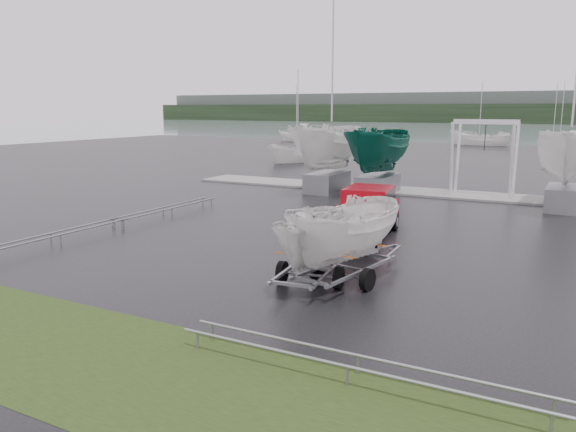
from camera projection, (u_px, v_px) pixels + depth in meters
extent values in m
plane|color=black|center=(347.00, 243.00, 19.98)|extent=(120.00, 120.00, 0.00)
plane|color=gray|center=(547.00, 133.00, 106.57)|extent=(300.00, 300.00, 0.00)
plane|color=black|center=(122.00, 365.00, 10.45)|extent=(40.00, 40.00, 0.00)
cube|color=gray|center=(435.00, 193.00, 31.23)|extent=(30.00, 3.00, 0.12)
cube|color=black|center=(564.00, 114.00, 166.62)|extent=(300.00, 8.00, 6.00)
cube|color=#4C5651|center=(566.00, 107.00, 173.17)|extent=(300.00, 6.00, 10.00)
cube|color=maroon|center=(363.00, 219.00, 20.55)|extent=(2.43, 5.37, 0.85)
cube|color=maroon|center=(369.00, 197.00, 21.29)|extent=(1.90, 2.25, 0.76)
cube|color=black|center=(369.00, 196.00, 21.28)|extent=(1.90, 2.03, 0.49)
cube|color=silver|center=(343.00, 242.00, 18.18)|extent=(1.81, 0.39, 0.31)
cylinder|color=black|center=(351.00, 219.00, 22.47)|extent=(0.36, 0.74, 0.72)
cylinder|color=black|center=(394.00, 222.00, 21.88)|extent=(0.36, 0.74, 0.72)
cylinder|color=black|center=(327.00, 236.00, 19.36)|extent=(0.36, 0.74, 0.72)
cylinder|color=black|center=(375.00, 240.00, 18.76)|extent=(0.36, 0.74, 0.72)
cube|color=gray|center=(293.00, 266.00, 15.44)|extent=(0.54, 3.58, 0.08)
cube|color=gray|center=(332.00, 270.00, 15.05)|extent=(0.54, 3.58, 0.08)
cylinder|color=gray|center=(310.00, 275.00, 15.09)|extent=(1.60, 0.28, 0.08)
cylinder|color=black|center=(282.00, 272.00, 15.37)|extent=(0.25, 0.62, 0.60)
cylinder|color=black|center=(339.00, 278.00, 14.81)|extent=(0.25, 0.62, 0.60)
imported|color=silver|center=(313.00, 195.00, 14.87)|extent=(1.66, 1.69, 3.92)
cube|color=orange|center=(321.00, 241.00, 15.88)|extent=(1.54, 0.24, 0.03)
cube|color=orange|center=(303.00, 255.00, 14.41)|extent=(1.54, 0.24, 0.03)
cube|color=gray|center=(329.00, 264.00, 15.61)|extent=(0.68, 3.56, 0.08)
cube|color=gray|center=(363.00, 271.00, 14.95)|extent=(0.68, 3.56, 0.08)
cylinder|color=gray|center=(342.00, 274.00, 15.15)|extent=(1.59, 0.35, 0.08)
cylinder|color=black|center=(317.00, 269.00, 15.63)|extent=(0.28, 0.62, 0.60)
cylinder|color=black|center=(367.00, 280.00, 14.67)|extent=(0.28, 0.62, 0.60)
imported|color=silver|center=(347.00, 179.00, 14.82)|extent=(2.07, 2.10, 4.74)
cube|color=orange|center=(361.00, 242.00, 15.79)|extent=(1.54, 0.30, 0.03)
cube|color=orange|center=(330.00, 254.00, 14.55)|extent=(1.54, 0.30, 0.03)
cylinder|color=silver|center=(452.00, 160.00, 29.73)|extent=(0.16, 0.58, 3.99)
cylinder|color=silver|center=(458.00, 158.00, 31.11)|extent=(0.16, 0.58, 3.99)
cylinder|color=silver|center=(512.00, 163.00, 28.34)|extent=(0.16, 0.58, 3.99)
cylinder|color=silver|center=(516.00, 160.00, 29.72)|extent=(0.16, 0.58, 3.99)
cube|color=silver|center=(486.00, 122.00, 29.35)|extent=(3.30, 0.25, 0.25)
cube|color=gray|center=(327.00, 182.00, 32.04)|extent=(1.60, 3.20, 1.10)
imported|color=silver|center=(328.00, 106.00, 31.24)|extent=(2.78, 2.86, 7.40)
cylinder|color=#B2B2B7|center=(333.00, 58.00, 31.16)|extent=(0.10, 0.10, 7.00)
cube|color=gray|center=(378.00, 185.00, 30.84)|extent=(1.60, 3.20, 1.10)
imported|color=#0B4D3C|center=(380.00, 111.00, 30.08)|extent=(2.60, 2.67, 6.91)
cube|color=gray|center=(565.00, 198.00, 26.38)|extent=(1.60, 3.20, 1.10)
imported|color=silver|center=(573.00, 110.00, 25.61)|extent=(2.66, 2.73, 7.06)
cylinder|color=gray|center=(172.00, 208.00, 24.83)|extent=(0.06, 6.50, 0.06)
cylinder|color=gray|center=(163.00, 207.00, 25.06)|extent=(0.06, 6.50, 0.06)
cylinder|color=gray|center=(60.00, 235.00, 19.64)|extent=(0.06, 6.50, 0.06)
cylinder|color=gray|center=(51.00, 233.00, 19.87)|extent=(0.06, 6.50, 0.06)
cylinder|color=gray|center=(348.00, 367.00, 9.62)|extent=(7.00, 0.06, 0.06)
cylinder|color=gray|center=(358.00, 356.00, 10.05)|extent=(7.00, 0.06, 0.06)
imported|color=silver|center=(298.00, 162.00, 50.05)|extent=(3.21, 3.25, 6.78)
cylinder|color=#B2B2B7|center=(298.00, 116.00, 49.30)|extent=(0.08, 0.08, 8.00)
imported|color=silver|center=(479.00, 145.00, 72.31)|extent=(3.41, 3.35, 7.85)
cylinder|color=#B2B2B7|center=(481.00, 114.00, 71.55)|extent=(0.08, 0.08, 8.00)
imported|color=silver|center=(296.00, 141.00, 80.41)|extent=(2.67, 2.62, 6.24)
cylinder|color=#B2B2B7|center=(297.00, 113.00, 79.66)|extent=(0.08, 0.08, 8.00)
imported|color=silver|center=(559.00, 146.00, 71.28)|extent=(2.89, 2.96, 7.09)
cylinder|color=#B2B2B7|center=(562.00, 114.00, 70.52)|extent=(0.08, 0.08, 8.00)
imported|color=silver|center=(552.00, 144.00, 75.47)|extent=(3.49, 3.54, 7.33)
cylinder|color=#B2B2B7|center=(555.00, 113.00, 74.71)|extent=(0.08, 0.08, 8.00)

